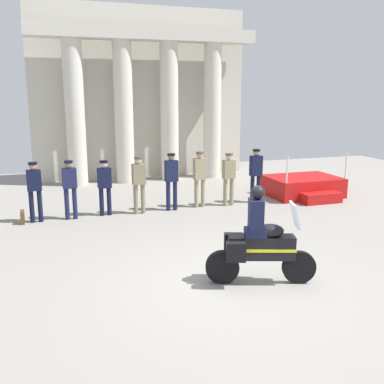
{
  "coord_description": "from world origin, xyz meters",
  "views": [
    {
      "loc": [
        -3.36,
        -7.22,
        3.56
      ],
      "look_at": [
        0.02,
        2.83,
        1.2
      ],
      "focal_mm": 42.07,
      "sensor_mm": 36.0,
      "label": 1
    }
  ],
  "objects_px": {
    "reviewing_stand": "(304,187)",
    "officer_in_row_5": "(200,175)",
    "officer_in_row_3": "(139,180)",
    "officer_in_row_7": "(256,171)",
    "officer_in_row_0": "(34,187)",
    "briefcase_on_ground": "(23,217)",
    "officer_in_row_1": "(70,185)",
    "officer_in_row_6": "(229,175)",
    "motorcycle_with_rider": "(258,243)",
    "officer_in_row_2": "(105,183)",
    "officer_in_row_4": "(171,177)"
  },
  "relations": [
    {
      "from": "officer_in_row_0",
      "to": "officer_in_row_5",
      "type": "relative_size",
      "value": 0.96
    },
    {
      "from": "officer_in_row_3",
      "to": "officer_in_row_5",
      "type": "distance_m",
      "value": 1.98
    },
    {
      "from": "motorcycle_with_rider",
      "to": "officer_in_row_4",
      "type": "bearing_deg",
      "value": 109.2
    },
    {
      "from": "officer_in_row_5",
      "to": "officer_in_row_6",
      "type": "height_order",
      "value": "officer_in_row_5"
    },
    {
      "from": "officer_in_row_0",
      "to": "officer_in_row_3",
      "type": "bearing_deg",
      "value": 175.53
    },
    {
      "from": "officer_in_row_2",
      "to": "motorcycle_with_rider",
      "type": "bearing_deg",
      "value": 105.53
    },
    {
      "from": "officer_in_row_1",
      "to": "reviewing_stand",
      "type": "bearing_deg",
      "value": 179.19
    },
    {
      "from": "officer_in_row_0",
      "to": "officer_in_row_3",
      "type": "relative_size",
      "value": 0.99
    },
    {
      "from": "officer_in_row_0",
      "to": "officer_in_row_3",
      "type": "xyz_separation_m",
      "value": [
        2.92,
        -0.03,
        0.01
      ]
    },
    {
      "from": "officer_in_row_3",
      "to": "officer_in_row_4",
      "type": "bearing_deg",
      "value": -179.59
    },
    {
      "from": "reviewing_stand",
      "to": "briefcase_on_ground",
      "type": "distance_m",
      "value": 9.23
    },
    {
      "from": "officer_in_row_3",
      "to": "motorcycle_with_rider",
      "type": "height_order",
      "value": "motorcycle_with_rider"
    },
    {
      "from": "officer_in_row_2",
      "to": "officer_in_row_5",
      "type": "height_order",
      "value": "officer_in_row_5"
    },
    {
      "from": "officer_in_row_1",
      "to": "officer_in_row_2",
      "type": "xyz_separation_m",
      "value": [
        0.99,
        0.1,
        -0.04
      ]
    },
    {
      "from": "motorcycle_with_rider",
      "to": "officer_in_row_1",
      "type": "bearing_deg",
      "value": 136.97
    },
    {
      "from": "motorcycle_with_rider",
      "to": "briefcase_on_ground",
      "type": "distance_m",
      "value": 7.15
    },
    {
      "from": "officer_in_row_2",
      "to": "officer_in_row_5",
      "type": "distance_m",
      "value": 2.96
    },
    {
      "from": "motorcycle_with_rider",
      "to": "briefcase_on_ground",
      "type": "height_order",
      "value": "motorcycle_with_rider"
    },
    {
      "from": "officer_in_row_5",
      "to": "officer_in_row_4",
      "type": "bearing_deg",
      "value": 2.08
    },
    {
      "from": "officer_in_row_1",
      "to": "officer_in_row_4",
      "type": "height_order",
      "value": "officer_in_row_4"
    },
    {
      "from": "officer_in_row_6",
      "to": "briefcase_on_ground",
      "type": "distance_m",
      "value": 6.26
    },
    {
      "from": "officer_in_row_3",
      "to": "officer_in_row_6",
      "type": "bearing_deg",
      "value": 177.47
    },
    {
      "from": "motorcycle_with_rider",
      "to": "officer_in_row_3",
      "type": "bearing_deg",
      "value": 119.45
    },
    {
      "from": "officer_in_row_2",
      "to": "briefcase_on_ground",
      "type": "height_order",
      "value": "officer_in_row_2"
    },
    {
      "from": "officer_in_row_3",
      "to": "officer_in_row_6",
      "type": "relative_size",
      "value": 1.02
    },
    {
      "from": "officer_in_row_5",
      "to": "briefcase_on_ground",
      "type": "bearing_deg",
      "value": -1.88
    },
    {
      "from": "officer_in_row_1",
      "to": "officer_in_row_2",
      "type": "height_order",
      "value": "officer_in_row_1"
    },
    {
      "from": "officer_in_row_3",
      "to": "officer_in_row_2",
      "type": "bearing_deg",
      "value": -11.38
    },
    {
      "from": "officer_in_row_3",
      "to": "officer_in_row_6",
      "type": "xyz_separation_m",
      "value": [
        2.91,
        0.07,
        -0.02
      ]
    },
    {
      "from": "officer_in_row_6",
      "to": "officer_in_row_0",
      "type": "bearing_deg",
      "value": -3.5
    },
    {
      "from": "officer_in_row_2",
      "to": "officer_in_row_6",
      "type": "bearing_deg",
      "value": 175.21
    },
    {
      "from": "officer_in_row_6",
      "to": "motorcycle_with_rider",
      "type": "xyz_separation_m",
      "value": [
        -1.86,
        -5.73,
        -0.2
      ]
    },
    {
      "from": "officer_in_row_2",
      "to": "motorcycle_with_rider",
      "type": "xyz_separation_m",
      "value": [
        2.04,
        -5.79,
        -0.17
      ]
    },
    {
      "from": "officer_in_row_3",
      "to": "officer_in_row_4",
      "type": "relative_size",
      "value": 0.98
    },
    {
      "from": "officer_in_row_5",
      "to": "officer_in_row_0",
      "type": "bearing_deg",
      "value": -2.18
    },
    {
      "from": "officer_in_row_1",
      "to": "officer_in_row_6",
      "type": "relative_size",
      "value": 1.01
    },
    {
      "from": "officer_in_row_7",
      "to": "motorcycle_with_rider",
      "type": "xyz_separation_m",
      "value": [
        -2.85,
        -5.82,
        -0.25
      ]
    },
    {
      "from": "officer_in_row_2",
      "to": "briefcase_on_ground",
      "type": "xyz_separation_m",
      "value": [
        -2.3,
        -0.14,
        -0.78
      ]
    },
    {
      "from": "officer_in_row_4",
      "to": "officer_in_row_6",
      "type": "bearing_deg",
      "value": 175.87
    },
    {
      "from": "officer_in_row_1",
      "to": "motorcycle_with_rider",
      "type": "bearing_deg",
      "value": 114.15
    },
    {
      "from": "officer_in_row_0",
      "to": "briefcase_on_ground",
      "type": "bearing_deg",
      "value": 1.96
    },
    {
      "from": "reviewing_stand",
      "to": "officer_in_row_5",
      "type": "relative_size",
      "value": 1.37
    },
    {
      "from": "officer_in_row_0",
      "to": "officer_in_row_1",
      "type": "relative_size",
      "value": 1.0
    },
    {
      "from": "officer_in_row_1",
      "to": "officer_in_row_5",
      "type": "height_order",
      "value": "officer_in_row_5"
    },
    {
      "from": "officer_in_row_0",
      "to": "motorcycle_with_rider",
      "type": "height_order",
      "value": "motorcycle_with_rider"
    },
    {
      "from": "officer_in_row_0",
      "to": "officer_in_row_7",
      "type": "xyz_separation_m",
      "value": [
        6.83,
        0.13,
        0.04
      ]
    },
    {
      "from": "officer_in_row_1",
      "to": "motorcycle_with_rider",
      "type": "xyz_separation_m",
      "value": [
        3.03,
        -5.69,
        -0.21
      ]
    },
    {
      "from": "officer_in_row_4",
      "to": "officer_in_row_5",
      "type": "distance_m",
      "value": 0.95
    },
    {
      "from": "officer_in_row_3",
      "to": "officer_in_row_7",
      "type": "xyz_separation_m",
      "value": [
        3.9,
        0.16,
        0.03
      ]
    },
    {
      "from": "officer_in_row_5",
      "to": "briefcase_on_ground",
      "type": "relative_size",
      "value": 4.9
    }
  ]
}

